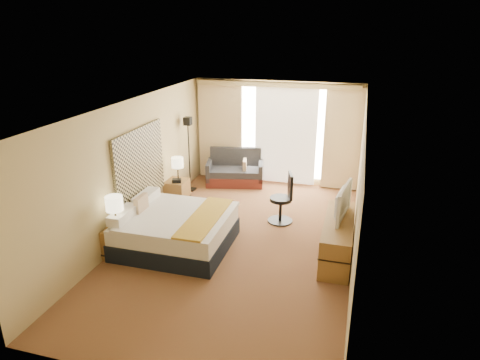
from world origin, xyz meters
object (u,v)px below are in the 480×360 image
(loveseat, at_px, (235,172))
(lamp_left, at_px, (114,204))
(nightstand_right, at_px, (177,192))
(desk_chair, at_px, (283,201))
(lamp_right, at_px, (177,163))
(television, at_px, (338,201))
(nightstand_left, at_px, (120,242))
(bed, at_px, (176,230))
(floor_lamp, at_px, (188,139))
(media_dresser, at_px, (338,238))

(loveseat, height_order, lamp_left, lamp_left)
(nightstand_right, xyz_separation_m, desk_chair, (2.52, -0.31, 0.20))
(desk_chair, bearing_deg, lamp_right, 156.43)
(lamp_right, height_order, television, television)
(television, bearing_deg, lamp_left, 117.82)
(nightstand_left, relative_size, nightstand_right, 1.00)
(nightstand_right, relative_size, loveseat, 0.35)
(nightstand_right, height_order, lamp_right, lamp_right)
(bed, bearing_deg, nightstand_left, -144.01)
(floor_lamp, relative_size, desk_chair, 1.72)
(nightstand_right, bearing_deg, desk_chair, -7.12)
(media_dresser, height_order, desk_chair, desk_chair)
(bed, distance_m, floor_lamp, 3.04)
(nightstand_left, distance_m, media_dresser, 3.85)
(nightstand_left, relative_size, desk_chair, 0.52)
(bed, height_order, lamp_right, lamp_right)
(bed, distance_m, lamp_right, 2.11)
(nightstand_left, bearing_deg, loveseat, 77.40)
(nightstand_right, bearing_deg, loveseat, 60.12)
(desk_chair, bearing_deg, media_dresser, -61.11)
(loveseat, xyz_separation_m, floor_lamp, (-0.94, -0.74, 1.00))
(nightstand_left, bearing_deg, nightstand_right, 90.00)
(bed, height_order, television, television)
(nightstand_right, distance_m, lamp_right, 0.71)
(desk_chair, distance_m, lamp_left, 3.41)
(loveseat, distance_m, floor_lamp, 1.56)
(loveseat, relative_size, lamp_right, 2.78)
(nightstand_right, relative_size, floor_lamp, 0.30)
(television, bearing_deg, desk_chair, 57.81)
(nightstand_left, distance_m, desk_chair, 3.34)
(media_dresser, distance_m, desk_chair, 1.64)
(nightstand_right, distance_m, loveseat, 1.84)
(lamp_left, xyz_separation_m, lamp_right, (0.05, 2.52, -0.05))
(loveseat, bearing_deg, nightstand_left, -115.38)
(television, bearing_deg, media_dresser, -154.42)
(nightstand_left, relative_size, television, 0.55)
(floor_lamp, distance_m, lamp_left, 3.42)
(floor_lamp, height_order, lamp_right, floor_lamp)
(floor_lamp, xyz_separation_m, lamp_left, (0.04, -3.41, -0.26))
(bed, height_order, desk_chair, desk_chair)
(desk_chair, bearing_deg, lamp_left, -155.36)
(lamp_right, bearing_deg, loveseat, 62.35)
(floor_lamp, height_order, lamp_left, floor_lamp)
(bed, bearing_deg, television, 12.41)
(floor_lamp, xyz_separation_m, desk_chair, (2.55, -1.16, -0.82))
(television, bearing_deg, nightstand_left, 116.89)
(floor_lamp, distance_m, desk_chair, 2.92)
(loveseat, relative_size, desk_chair, 1.46)
(lamp_left, height_order, lamp_right, lamp_left)
(nightstand_right, height_order, media_dresser, media_dresser)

